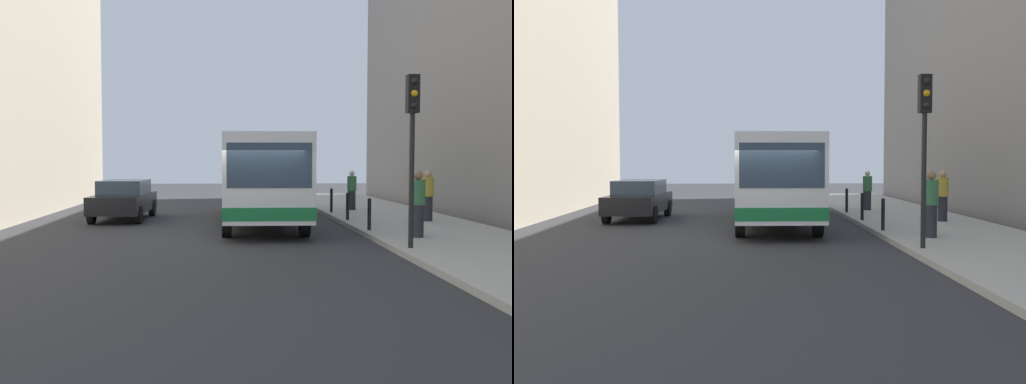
% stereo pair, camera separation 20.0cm
% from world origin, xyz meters
% --- Properties ---
extents(ground_plane, '(80.00, 80.00, 0.00)m').
position_xyz_m(ground_plane, '(0.00, 0.00, 0.00)').
color(ground_plane, '#2D2D30').
extents(sidewalk, '(4.40, 40.00, 0.15)m').
position_xyz_m(sidewalk, '(5.40, 0.00, 0.07)').
color(sidewalk, '#ADA89E').
rests_on(sidewalk, ground).
extents(bus, '(2.69, 11.06, 3.00)m').
position_xyz_m(bus, '(0.40, 4.80, 1.73)').
color(bus, white).
rests_on(bus, ground).
extents(car_beside_bus, '(2.04, 4.48, 1.48)m').
position_xyz_m(car_beside_bus, '(-4.59, 6.18, 0.78)').
color(car_beside_bus, black).
rests_on(car_beside_bus, ground).
extents(traffic_light, '(0.28, 0.33, 4.10)m').
position_xyz_m(traffic_light, '(3.55, -2.63, 3.01)').
color(traffic_light, black).
rests_on(traffic_light, sidewalk).
extents(bollard_near, '(0.11, 0.11, 0.95)m').
position_xyz_m(bollard_near, '(3.45, 1.01, 0.62)').
color(bollard_near, black).
rests_on(bollard_near, sidewalk).
extents(bollard_mid, '(0.11, 0.11, 0.95)m').
position_xyz_m(bollard_mid, '(3.45, 4.08, 0.62)').
color(bollard_mid, black).
rests_on(bollard_mid, sidewalk).
extents(bollard_far, '(0.11, 0.11, 0.95)m').
position_xyz_m(bollard_far, '(3.45, 7.16, 0.62)').
color(bollard_far, black).
rests_on(bollard_far, sidewalk).
extents(pedestrian_near_signal, '(0.38, 0.38, 1.80)m').
position_xyz_m(pedestrian_near_signal, '(4.36, -0.69, 1.06)').
color(pedestrian_near_signal, '#26262D').
rests_on(pedestrian_near_signal, sidewalk).
extents(pedestrian_mid_sidewalk, '(0.38, 0.38, 1.74)m').
position_xyz_m(pedestrian_mid_sidewalk, '(6.11, 3.54, 1.02)').
color(pedestrian_mid_sidewalk, '#26262D').
rests_on(pedestrian_mid_sidewalk, sidewalk).
extents(pedestrian_far_sidewalk, '(0.38, 0.38, 1.63)m').
position_xyz_m(pedestrian_far_sidewalk, '(4.50, 8.21, 0.96)').
color(pedestrian_far_sidewalk, '#26262D').
rests_on(pedestrian_far_sidewalk, sidewalk).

